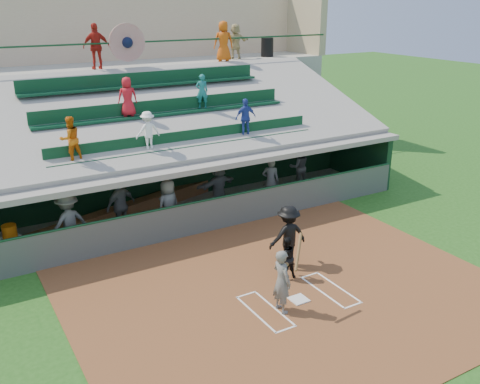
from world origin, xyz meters
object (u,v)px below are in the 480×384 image
catcher (286,258)px  white_table (10,249)px  trash_bin (267,47)px  water_cooler (10,232)px  home_plate (299,299)px  batter_at_plate (282,281)px

catcher → white_table: bearing=-30.9°
white_table → trash_bin: (13.30, 6.85, 4.67)m
water_cooler → trash_bin: bearing=27.3°
catcher → white_table: size_ratio=1.60×
catcher → white_table: (-6.35, 4.92, -0.26)m
catcher → water_cooler: catcher is taller
trash_bin → water_cooler: bearing=-152.7°
home_plate → batter_at_plate: size_ratio=0.22×
batter_at_plate → home_plate: bearing=14.7°
catcher → white_table: catcher is taller
trash_bin → home_plate: bearing=-119.6°
batter_at_plate → trash_bin: size_ratio=2.20×
batter_at_plate → trash_bin: (7.98, 13.08, 4.20)m
home_plate → trash_bin: size_ratio=0.48×
batter_at_plate → catcher: (1.03, 1.31, -0.22)m
home_plate → white_table: (-5.98, 6.05, 0.34)m
home_plate → catcher: size_ratio=0.35×
catcher → trash_bin: trash_bin is taller
white_table → trash_bin: trash_bin is taller
batter_at_plate → catcher: size_ratio=1.60×
catcher → batter_at_plate: bearing=58.8°
water_cooler → home_plate: bearing=-45.7°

